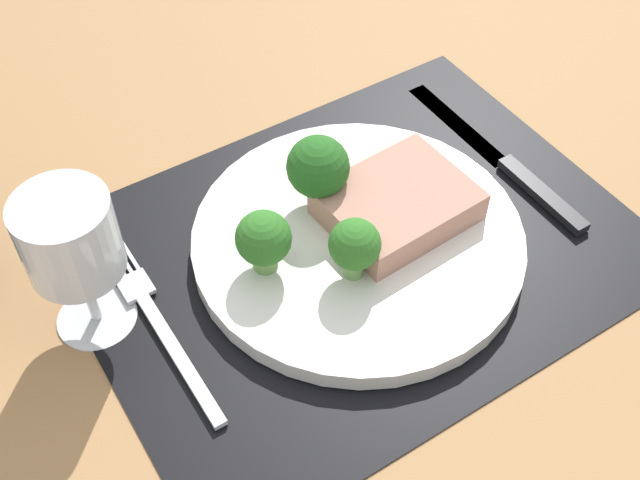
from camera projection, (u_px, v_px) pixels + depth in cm
name	position (u px, v px, depth cm)	size (l,w,h in cm)	color
ground_plane	(357.00, 261.00, 67.54)	(140.00, 110.00, 3.00)	#996D42
placemat	(357.00, 248.00, 66.30)	(44.27, 33.56, 0.30)	black
plate	(358.00, 240.00, 65.58)	(26.89, 26.89, 1.60)	silver
steak	(398.00, 204.00, 65.27)	(11.43, 9.17, 2.71)	tan
broccoli_back_left	(355.00, 246.00, 59.78)	(3.98, 3.98, 5.47)	#6B994C
broccoli_center	(318.00, 168.00, 64.24)	(5.13, 5.13, 6.65)	#5B8942
broccoli_front_edge	(264.00, 240.00, 60.42)	(4.31, 4.31, 5.45)	#6B994C
fork	(160.00, 325.00, 60.77)	(2.40, 19.20, 0.50)	silver
knife	(508.00, 165.00, 72.09)	(1.80, 23.00, 0.80)	black
wine_glass	(71.00, 245.00, 55.28)	(6.81, 6.81, 12.63)	silver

